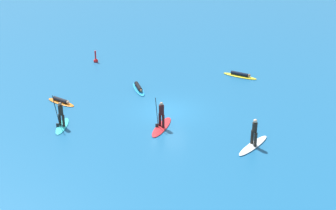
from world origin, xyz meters
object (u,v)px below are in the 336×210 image
surfer_on_yellow_board (240,75)px  marker_buoy (96,60)px  surfer_on_blue_board (139,88)px  surfer_on_red_board (161,121)px  surfer_on_teal_board (61,120)px  surfer_on_orange_board (61,101)px  surfer_on_white_board (254,140)px

surfer_on_yellow_board → marker_buoy: bearing=-165.6°
surfer_on_blue_board → surfer_on_yellow_board: size_ratio=1.06×
surfer_on_red_board → surfer_on_teal_board: surfer_on_teal_board is taller
surfer_on_yellow_board → surfer_on_teal_board: surfer_on_teal_board is taller
surfer_on_orange_board → surfer_on_teal_board: (0.54, -4.01, 0.40)m
surfer_on_red_board → surfer_on_white_board: bearing=84.9°
surfer_on_red_board → surfer_on_yellow_board: bearing=164.3°
surfer_on_teal_board → surfer_on_orange_board: bearing=-165.1°
surfer_on_orange_board → surfer_on_red_board: (7.27, -4.72, 0.34)m
surfer_on_white_board → marker_buoy: bearing=76.0°
surfer_on_white_board → surfer_on_teal_board: (-12.28, 3.75, 0.09)m
marker_buoy → surfer_on_orange_board: bearing=-102.6°
surfer_on_orange_board → marker_buoy: 9.54m
surfer_on_orange_board → surfer_on_teal_board: surfer_on_teal_board is taller
surfer_on_white_board → surfer_on_orange_board: bearing=102.6°
surfer_on_white_board → surfer_on_yellow_board: (1.89, 12.15, -0.31)m
surfer_on_red_board → surfer_on_blue_board: bearing=-145.2°
surfer_on_orange_board → surfer_on_teal_board: 4.07m
surfer_on_white_board → surfer_on_red_board: surfer_on_red_board is taller
marker_buoy → surfer_on_white_board: bearing=-57.8°
surfer_on_blue_board → surfer_on_yellow_board: 9.10m
surfer_on_red_board → surfer_on_orange_board: bearing=-99.4°
surfer_on_blue_board → surfer_on_teal_board: surfer_on_teal_board is taller
surfer_on_white_board → surfer_on_orange_board: size_ratio=1.14×
surfer_on_blue_board → surfer_on_teal_board: (-5.36, -6.16, 0.38)m
surfer_on_teal_board → marker_buoy: size_ratio=2.18×
surfer_on_blue_board → surfer_on_yellow_board: bearing=92.5°
surfer_on_blue_board → surfer_on_white_board: (6.93, -9.91, 0.29)m
surfer_on_yellow_board → surfer_on_red_board: bearing=-93.6°
surfer_on_blue_board → surfer_on_teal_board: size_ratio=1.18×
surfer_on_blue_board → surfer_on_red_board: 7.01m
surfer_on_blue_board → surfer_on_red_board: size_ratio=0.96×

